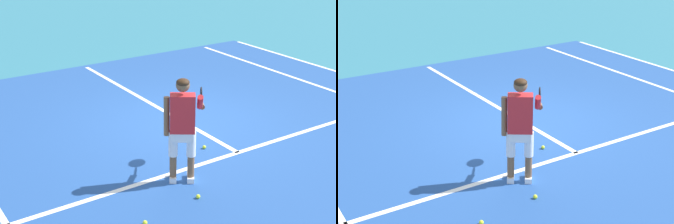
% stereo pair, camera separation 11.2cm
% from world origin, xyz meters
% --- Properties ---
extents(ground_plane, '(80.00, 80.00, 0.00)m').
position_xyz_m(ground_plane, '(0.00, 0.00, 0.00)').
color(ground_plane, teal).
extents(court_inner_surface, '(10.98, 11.09, 0.00)m').
position_xyz_m(court_inner_surface, '(0.00, -0.60, 0.00)').
color(court_inner_surface, '#234C93').
rests_on(court_inner_surface, ground).
extents(line_service, '(8.23, 0.10, 0.01)m').
position_xyz_m(line_service, '(0.00, -1.66, 0.00)').
color(line_service, white).
rests_on(line_service, ground).
extents(line_centre_service, '(0.10, 6.40, 0.01)m').
position_xyz_m(line_centre_service, '(0.00, 1.54, 0.00)').
color(line_centre_service, white).
rests_on(line_centre_service, ground).
extents(tennis_player, '(1.08, 0.87, 1.71)m').
position_xyz_m(tennis_player, '(-1.39, -1.93, 0.99)').
color(tennis_player, white).
rests_on(tennis_player, ground).
extents(tennis_ball_near_feet, '(0.07, 0.07, 0.07)m').
position_xyz_m(tennis_ball_near_feet, '(-2.52, -2.66, 0.03)').
color(tennis_ball_near_feet, '#CCE02D').
rests_on(tennis_ball_near_feet, ground).
extents(tennis_ball_by_baseline, '(0.07, 0.07, 0.07)m').
position_xyz_m(tennis_ball_by_baseline, '(-0.40, -1.20, 0.03)').
color(tennis_ball_by_baseline, '#CCE02D').
rests_on(tennis_ball_by_baseline, ground).
extents(tennis_ball_mid_court, '(0.07, 0.07, 0.07)m').
position_xyz_m(tennis_ball_mid_court, '(-1.51, -2.51, 0.03)').
color(tennis_ball_mid_court, '#CCE02D').
rests_on(tennis_ball_mid_court, ground).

